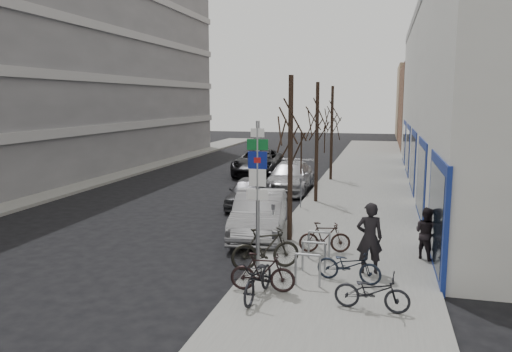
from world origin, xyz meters
The scene contains 25 objects.
ground centered at (0.00, 0.00, 0.00)m, with size 120.00×120.00×0.00m, color black.
sidewalk_east centered at (4.50, 10.00, 0.07)m, with size 5.00×70.00×0.15m, color slate.
sidewalk_west centered at (-11.00, 10.00, 0.07)m, with size 3.00×70.00×0.15m, color slate.
brick_building_far centered at (13.00, 40.00, 4.00)m, with size 12.00×14.00×8.00m, color brown.
tan_building_far centered at (13.50, 55.00, 4.50)m, with size 13.00×12.00×9.00m, color #937A5B.
highway_sign_pole centered at (2.40, -0.01, 2.46)m, with size 0.55×0.10×4.20m.
bike_rack centered at (3.80, 0.60, 0.66)m, with size 0.66×2.26×0.83m.
tree_near centered at (2.60, 3.50, 4.10)m, with size 1.80×1.80×5.50m.
tree_mid centered at (2.60, 10.00, 4.10)m, with size 1.80×1.80×5.50m.
tree_far centered at (2.60, 16.50, 4.10)m, with size 1.80×1.80×5.50m.
meter_front centered at (2.15, 3.00, 0.92)m, with size 0.10×0.08×1.27m.
meter_mid centered at (2.15, 8.50, 0.92)m, with size 0.10×0.08×1.27m.
meter_back centered at (2.15, 14.00, 0.92)m, with size 0.10×0.08×1.27m.
bike_near_left centered at (2.81, -1.52, 0.70)m, with size 0.55×1.80×1.10m, color black.
bike_near_right centered at (2.80, -1.11, 0.63)m, with size 0.48×1.60×0.97m, color black.
bike_mid_curb centered at (4.77, 0.06, 0.66)m, with size 0.50×1.66×1.01m, color black.
bike_mid_inner centered at (2.50, 0.47, 0.74)m, with size 0.57×1.93×1.17m, color black.
bike_far_curb centered at (5.38, -1.58, 0.65)m, with size 0.50×1.64×1.00m, color black.
bike_far_inner centered at (3.89, 2.36, 0.63)m, with size 0.47×1.57×0.95m, color black.
parked_car_front centered at (1.40, 4.19, 0.78)m, with size 1.64×4.71×1.55m, color #A4A3A8.
parked_car_mid centered at (-0.20, 8.73, 0.66)m, with size 1.56×3.89×1.32m, color #454549.
parked_car_back centered at (0.86, 12.96, 0.75)m, with size 2.09×5.15×1.50m, color #A2A1A6.
lane_car centered at (-2.16, 18.21, 0.82)m, with size 2.70×5.87×1.63m, color black.
pedestrian_near centered at (5.24, 0.86, 1.11)m, with size 0.70×0.46×1.92m, color black.
pedestrian_far centered at (6.80, 2.52, 0.92)m, with size 0.57×0.38×1.54m, color black.
Camera 1 is at (5.50, -12.27, 4.73)m, focal length 35.00 mm.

